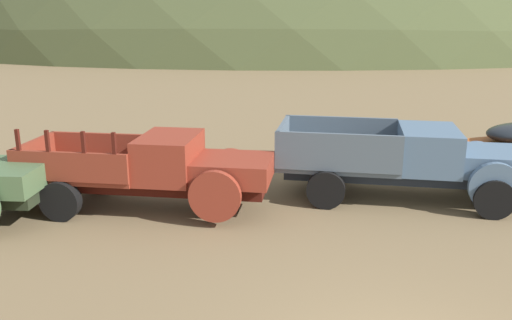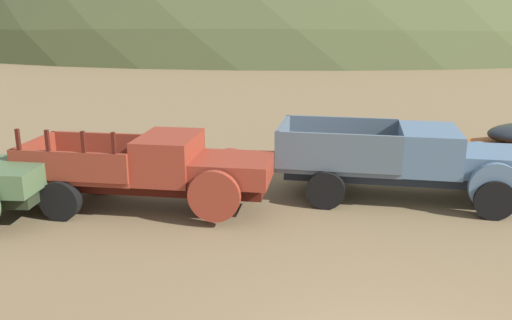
# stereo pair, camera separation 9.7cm
# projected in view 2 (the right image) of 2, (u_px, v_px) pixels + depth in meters

# --- Properties ---
(hill_center) EXTENTS (71.93, 51.24, 29.59)m
(hill_center) POSITION_uv_depth(u_px,v_px,m) (116.00, 43.00, 81.76)
(hill_center) COLOR #56603D
(hill_center) RESTS_ON ground
(hill_far_left) EXTENTS (111.34, 81.00, 47.76)m
(hill_far_left) POSITION_uv_depth(u_px,v_px,m) (319.00, 43.00, 83.64)
(hill_far_left) COLOR #4C5633
(hill_far_left) RESTS_ON ground
(truck_rust_red) EXTENTS (6.33, 3.64, 2.16)m
(truck_rust_red) POSITION_uv_depth(u_px,v_px,m) (164.00, 170.00, 13.15)
(truck_rust_red) COLOR #42140D
(truck_rust_red) RESTS_ON ground
(truck_chalk_blue) EXTENTS (6.78, 4.14, 1.91)m
(truck_chalk_blue) POSITION_uv_depth(u_px,v_px,m) (421.00, 162.00, 13.85)
(truck_chalk_blue) COLOR #262D39
(truck_chalk_blue) RESTS_ON ground
(bush_front_right) EXTENTS (0.78, 0.84, 0.83)m
(bush_front_right) POSITION_uv_depth(u_px,v_px,m) (402.00, 166.00, 16.38)
(bush_front_right) COLOR #4C8438
(bush_front_right) RESTS_ON ground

